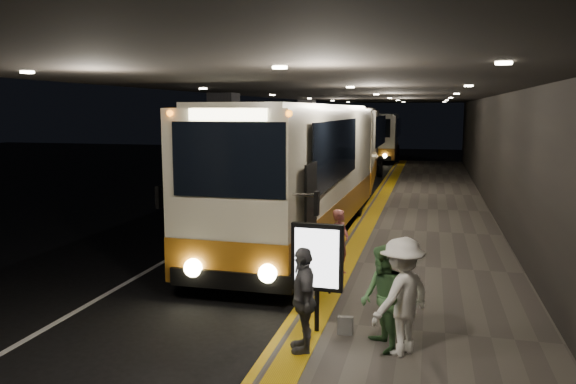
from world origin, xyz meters
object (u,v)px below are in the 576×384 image
at_px(passenger_waiting_white, 402,296).
at_px(coach_second, 351,149).
at_px(bag_polka, 345,325).
at_px(coach_main, 301,177).
at_px(stanchion_post, 330,270).
at_px(passenger_waiting_green, 383,299).
at_px(passenger_waiting_grey, 303,299).
at_px(info_sign, 317,259).
at_px(coach_third, 382,138).
at_px(passenger_boarding, 340,242).

bearing_deg(passenger_waiting_white, coach_second, -133.86).
bearing_deg(bag_polka, coach_main, 108.50).
bearing_deg(bag_polka, stanchion_post, 107.27).
bearing_deg(coach_main, passenger_waiting_green, -67.19).
distance_m(coach_second, stanchion_post, 18.18).
height_order(coach_second, passenger_waiting_grey, coach_second).
bearing_deg(info_sign, coach_second, 98.78).
relative_size(passenger_waiting_green, passenger_waiting_white, 0.91).
relative_size(coach_main, passenger_waiting_grey, 7.63).
height_order(passenger_waiting_green, info_sign, info_sign).
xyz_separation_m(coach_main, coach_second, (-0.29, 12.73, -0.03)).
xyz_separation_m(passenger_waiting_green, info_sign, (-1.14, 0.45, 0.43)).
bearing_deg(coach_third, bag_polka, -88.28).
distance_m(passenger_boarding, passenger_waiting_grey, 4.20).
height_order(passenger_waiting_grey, info_sign, info_sign).
bearing_deg(coach_third, passenger_boarding, -88.97).
relative_size(coach_second, passenger_waiting_white, 6.80).
height_order(passenger_waiting_white, passenger_waiting_grey, passenger_waiting_white).
height_order(coach_third, info_sign, coach_third).
bearing_deg(coach_third, coach_second, -93.01).
height_order(coach_main, info_sign, coach_main).
distance_m(passenger_boarding, info_sign, 3.45).
distance_m(coach_second, passenger_waiting_white, 20.86).
bearing_deg(passenger_waiting_green, coach_third, 158.56).
distance_m(bag_polka, info_sign, 1.21).
xyz_separation_m(passenger_waiting_grey, stanchion_post, (-0.08, 2.78, -0.32)).
bearing_deg(passenger_waiting_grey, bag_polka, 127.70).
distance_m(coach_second, passenger_waiting_green, 20.76).
distance_m(passenger_waiting_grey, info_sign, 0.90).
height_order(passenger_waiting_green, bag_polka, passenger_waiting_green).
relative_size(passenger_waiting_green, info_sign, 0.89).
height_order(coach_main, passenger_waiting_white, coach_main).
xyz_separation_m(coach_main, coach_third, (-0.06, 29.06, -0.20)).
distance_m(coach_third, passenger_waiting_green, 36.94).
bearing_deg(coach_third, passenger_waiting_white, -86.89).
relative_size(passenger_waiting_white, stanchion_post, 1.79).
bearing_deg(passenger_waiting_white, coach_main, -120.58).
height_order(coach_main, coach_third, coach_main).
height_order(passenger_waiting_green, passenger_waiting_white, passenger_waiting_white).
bearing_deg(passenger_waiting_green, passenger_waiting_grey, -100.72).
bearing_deg(stanchion_post, coach_third, 93.13).
bearing_deg(stanchion_post, info_sign, -86.19).
distance_m(coach_second, passenger_boarding, 16.76).
distance_m(passenger_waiting_white, info_sign, 1.55).
height_order(passenger_boarding, passenger_waiting_grey, passenger_waiting_grey).
bearing_deg(passenger_boarding, stanchion_post, -161.87).
xyz_separation_m(coach_third, passenger_waiting_grey, (1.95, -37.13, -0.70)).
bearing_deg(coach_second, coach_third, 85.33).
bearing_deg(bag_polka, passenger_waiting_white, -28.91).
distance_m(coach_main, stanchion_post, 5.73).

